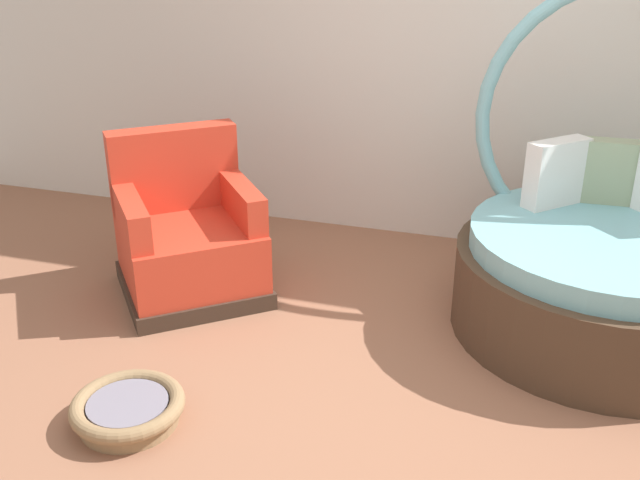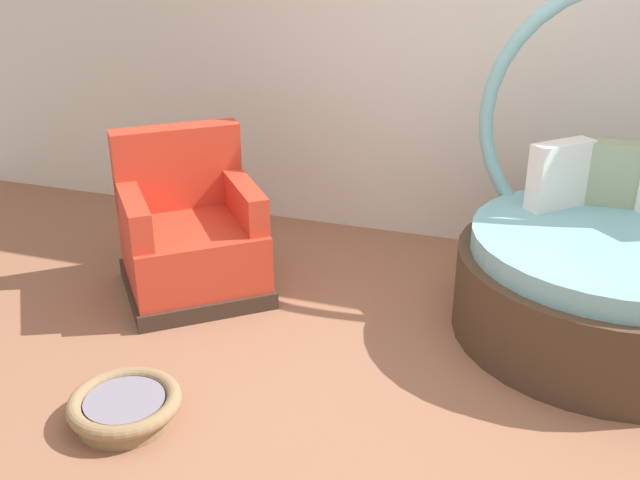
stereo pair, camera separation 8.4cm
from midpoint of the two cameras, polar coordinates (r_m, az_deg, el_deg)
name	(u,v)px [view 1 (the left image)]	position (r m, az deg, el deg)	size (l,w,h in m)	color
ground_plane	(392,408)	(3.52, 4.93, -12.85)	(8.00, 8.00, 0.02)	#936047
back_wall	(470,24)	(4.92, 11.08, 16.10)	(8.00, 0.12, 2.91)	silver
round_daybed	(609,260)	(4.23, 20.92, -1.46)	(1.61, 1.61, 1.84)	#473323
red_armchair	(188,239)	(4.43, -10.75, 0.10)	(1.12, 1.12, 0.94)	#38281E
pet_basket	(128,409)	(3.48, -15.33, -12.53)	(0.51, 0.51, 0.13)	#8E704C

